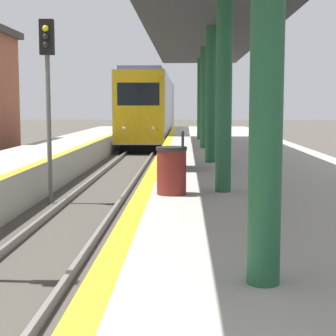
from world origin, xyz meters
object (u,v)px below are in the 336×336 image
train (152,108)px  signal_mid (48,77)px  bench (178,150)px  trash_bin (172,171)px

train → signal_mid: signal_mid is taller
train → bench: (2.24, -26.59, -0.89)m
bench → trash_bin: bearing=-90.8°
train → signal_mid: bearing=-92.5°
signal_mid → bench: (3.39, -0.56, -1.85)m
signal_mid → trash_bin: bearing=-54.4°
trash_bin → signal_mid: bearing=125.6°
train → signal_mid: 26.07m
trash_bin → bench: 4.09m
signal_mid → train: bearing=87.5°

